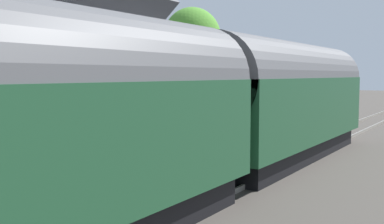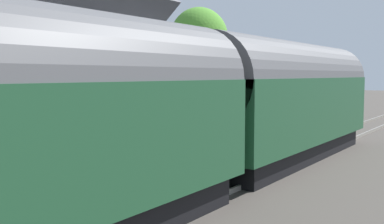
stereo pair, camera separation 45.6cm
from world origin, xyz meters
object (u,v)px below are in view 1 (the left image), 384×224
(planter_bench_right, at_px, (188,128))
(tree_mid_background, at_px, (192,38))
(train, at_px, (78,125))
(bench_mid_platform, at_px, (213,115))
(planter_by_door, at_px, (170,115))
(tree_behind_building, at_px, (167,62))
(bench_platform_end, at_px, (268,107))
(station_building, at_px, (60,91))
(planter_under_sign, at_px, (221,108))

(planter_bench_right, height_order, tree_mid_background, tree_mid_background)
(train, relative_size, planter_bench_right, 32.58)
(bench_mid_platform, xyz_separation_m, planter_by_door, (-0.41, 2.10, -0.06))
(tree_mid_background, bearing_deg, tree_behind_building, -172.61)
(bench_platform_end, distance_m, tree_behind_building, 7.42)
(planter_bench_right, xyz_separation_m, planter_by_door, (3.07, 3.07, 0.14))
(bench_platform_end, bearing_deg, tree_mid_background, 64.86)
(bench_platform_end, bearing_deg, train, -167.06)
(tree_mid_background, bearing_deg, train, -151.79)
(planter_bench_right, bearing_deg, tree_mid_background, 32.44)
(bench_platform_end, height_order, planter_by_door, bench_platform_end)
(planter_bench_right, bearing_deg, planter_by_door, 45.02)
(bench_mid_platform, distance_m, tree_mid_background, 13.02)
(planter_bench_right, height_order, planter_by_door, planter_by_door)
(tree_mid_background, bearing_deg, station_building, -161.43)
(bench_mid_platform, xyz_separation_m, planter_bench_right, (-3.48, -0.97, -0.20))
(planter_under_sign, xyz_separation_m, tree_mid_background, (3.98, 4.66, 4.61))
(planter_under_sign, bearing_deg, train, -158.54)
(bench_mid_platform, relative_size, tree_mid_background, 0.18)
(train, bearing_deg, planter_under_sign, 21.46)
(station_building, bearing_deg, train, -128.39)
(station_building, relative_size, planter_by_door, 10.46)
(station_building, distance_m, bench_mid_platform, 7.50)
(bench_mid_platform, bearing_deg, bench_platform_end, 0.01)
(train, relative_size, bench_mid_platform, 22.34)
(bench_mid_platform, bearing_deg, train, -160.67)
(bench_mid_platform, height_order, tree_mid_background, tree_mid_background)
(bench_mid_platform, xyz_separation_m, tree_behind_building, (6.03, 6.94, 2.61))
(train, distance_m, tree_behind_building, 21.12)
(tree_behind_building, bearing_deg, planter_under_sign, -93.80)
(station_building, xyz_separation_m, planter_bench_right, (3.71, -2.71, -1.46))
(planter_by_door, height_order, tree_mid_background, tree_mid_background)
(station_building, distance_m, bench_platform_end, 13.61)
(bench_mid_platform, height_order, planter_bench_right, bench_mid_platform)
(tree_behind_building, bearing_deg, planter_bench_right, -140.22)
(bench_mid_platform, bearing_deg, tree_mid_background, 37.34)
(station_building, relative_size, tree_mid_background, 1.02)
(station_building, bearing_deg, tree_mid_background, 18.57)
(train, height_order, bench_mid_platform, train)
(bench_platform_end, height_order, tree_mid_background, tree_mid_background)
(bench_platform_end, bearing_deg, station_building, 172.63)
(planter_under_sign, xyz_separation_m, planter_bench_right, (-9.23, -3.74, -0.03))
(train, height_order, tree_behind_building, tree_behind_building)
(tree_behind_building, bearing_deg, station_building, -158.51)
(station_building, relative_size, bench_mid_platform, 5.69)
(station_building, height_order, bench_mid_platform, station_building)
(planter_bench_right, bearing_deg, planter_under_sign, 22.04)
(station_building, distance_m, planter_bench_right, 4.82)
(bench_platform_end, height_order, tree_behind_building, tree_behind_building)
(train, relative_size, station_building, 3.93)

